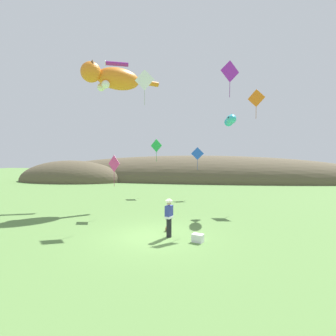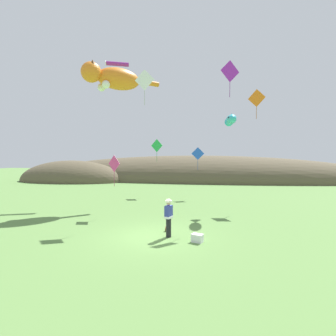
{
  "view_description": "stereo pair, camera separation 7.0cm",
  "coord_description": "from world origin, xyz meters",
  "px_view_note": "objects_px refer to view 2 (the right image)",
  "views": [
    {
      "loc": [
        2.69,
        -11.84,
        3.8
      ],
      "look_at": [
        0.0,
        4.0,
        3.04
      ],
      "focal_mm": 28.0,
      "sensor_mm": 36.0,
      "label": 1
    },
    {
      "loc": [
        2.76,
        -11.83,
        3.8
      ],
      "look_at": [
        0.0,
        4.0,
        3.04
      ],
      "focal_mm": 28.0,
      "sensor_mm": 36.0,
      "label": 2
    }
  ],
  "objects_px": {
    "kite_diamond_blue": "(198,154)",
    "kite_diamond_green": "(157,146)",
    "picnic_cooler": "(197,238)",
    "kite_tube_streamer": "(117,64)",
    "festival_attendant": "(169,217)",
    "kite_diamond_white": "(145,80)",
    "kite_spool": "(167,229)",
    "kite_giant_cat": "(113,78)",
    "kite_fish_windsock": "(231,120)",
    "kite_diamond_violet": "(230,72)",
    "kite_diamond_pink": "(114,164)",
    "kite_diamond_orange": "(257,98)"
  },
  "relations": [
    {
      "from": "kite_diamond_blue",
      "to": "kite_diamond_green",
      "type": "distance_m",
      "value": 4.09
    },
    {
      "from": "kite_diamond_blue",
      "to": "festival_attendant",
      "type": "bearing_deg",
      "value": -93.06
    },
    {
      "from": "kite_giant_cat",
      "to": "kite_tube_streamer",
      "type": "height_order",
      "value": "kite_tube_streamer"
    },
    {
      "from": "kite_spool",
      "to": "picnic_cooler",
      "type": "distance_m",
      "value": 2.13
    },
    {
      "from": "kite_diamond_blue",
      "to": "kite_diamond_pink",
      "type": "height_order",
      "value": "kite_diamond_blue"
    },
    {
      "from": "kite_spool",
      "to": "picnic_cooler",
      "type": "relative_size",
      "value": 0.42
    },
    {
      "from": "festival_attendant",
      "to": "picnic_cooler",
      "type": "xyz_separation_m",
      "value": [
        1.37,
        -0.51,
        -0.77
      ]
    },
    {
      "from": "kite_diamond_pink",
      "to": "kite_diamond_green",
      "type": "height_order",
      "value": "kite_diamond_green"
    },
    {
      "from": "kite_diamond_white",
      "to": "kite_diamond_green",
      "type": "height_order",
      "value": "kite_diamond_white"
    },
    {
      "from": "festival_attendant",
      "to": "kite_diamond_white",
      "type": "relative_size",
      "value": 0.82
    },
    {
      "from": "kite_diamond_orange",
      "to": "kite_diamond_violet",
      "type": "relative_size",
      "value": 1.01
    },
    {
      "from": "picnic_cooler",
      "to": "kite_diamond_green",
      "type": "height_order",
      "value": "kite_diamond_green"
    },
    {
      "from": "kite_fish_windsock",
      "to": "kite_diamond_green",
      "type": "bearing_deg",
      "value": 135.51
    },
    {
      "from": "kite_diamond_pink",
      "to": "kite_diamond_orange",
      "type": "bearing_deg",
      "value": 29.49
    },
    {
      "from": "kite_tube_streamer",
      "to": "kite_diamond_blue",
      "type": "distance_m",
      "value": 10.74
    },
    {
      "from": "kite_spool",
      "to": "kite_diamond_green",
      "type": "height_order",
      "value": "kite_diamond_green"
    },
    {
      "from": "kite_spool",
      "to": "kite_diamond_white",
      "type": "bearing_deg",
      "value": 123.05
    },
    {
      "from": "picnic_cooler",
      "to": "kite_fish_windsock",
      "type": "relative_size",
      "value": 0.25
    },
    {
      "from": "picnic_cooler",
      "to": "kite_diamond_white",
      "type": "height_order",
      "value": "kite_diamond_white"
    },
    {
      "from": "kite_diamond_green",
      "to": "festival_attendant",
      "type": "bearing_deg",
      "value": -75.26
    },
    {
      "from": "kite_diamond_white",
      "to": "kite_diamond_violet",
      "type": "bearing_deg",
      "value": 7.9
    },
    {
      "from": "kite_giant_cat",
      "to": "kite_diamond_green",
      "type": "bearing_deg",
      "value": 67.42
    },
    {
      "from": "kite_tube_streamer",
      "to": "kite_fish_windsock",
      "type": "bearing_deg",
      "value": -24.18
    },
    {
      "from": "kite_fish_windsock",
      "to": "kite_tube_streamer",
      "type": "bearing_deg",
      "value": 155.82
    },
    {
      "from": "kite_giant_cat",
      "to": "kite_diamond_blue",
      "type": "bearing_deg",
      "value": 36.66
    },
    {
      "from": "kite_fish_windsock",
      "to": "kite_diamond_pink",
      "type": "relative_size",
      "value": 1.16
    },
    {
      "from": "kite_fish_windsock",
      "to": "kite_diamond_blue",
      "type": "bearing_deg",
      "value": 114.22
    },
    {
      "from": "kite_giant_cat",
      "to": "kite_tube_streamer",
      "type": "distance_m",
      "value": 4.1
    },
    {
      "from": "kite_spool",
      "to": "kite_fish_windsock",
      "type": "relative_size",
      "value": 0.11
    },
    {
      "from": "kite_diamond_green",
      "to": "kite_tube_streamer",
      "type": "bearing_deg",
      "value": -147.22
    },
    {
      "from": "kite_tube_streamer",
      "to": "kite_diamond_white",
      "type": "bearing_deg",
      "value": -57.29
    },
    {
      "from": "kite_diamond_orange",
      "to": "kite_tube_streamer",
      "type": "bearing_deg",
      "value": 172.31
    },
    {
      "from": "picnic_cooler",
      "to": "kite_giant_cat",
      "type": "relative_size",
      "value": 0.11
    },
    {
      "from": "kite_tube_streamer",
      "to": "kite_diamond_green",
      "type": "height_order",
      "value": "kite_tube_streamer"
    },
    {
      "from": "kite_fish_windsock",
      "to": "kite_giant_cat",
      "type": "bearing_deg",
      "value": 173.3
    },
    {
      "from": "kite_spool",
      "to": "kite_tube_streamer",
      "type": "relative_size",
      "value": 0.12
    },
    {
      "from": "kite_giant_cat",
      "to": "kite_diamond_violet",
      "type": "bearing_deg",
      "value": -17.68
    },
    {
      "from": "kite_spool",
      "to": "kite_diamond_violet",
      "type": "xyz_separation_m",
      "value": [
        3.21,
        3.66,
        8.74
      ]
    },
    {
      "from": "kite_spool",
      "to": "kite_tube_streamer",
      "type": "xyz_separation_m",
      "value": [
        -6.24,
        9.67,
        11.79
      ]
    },
    {
      "from": "kite_diamond_blue",
      "to": "kite_fish_windsock",
      "type": "bearing_deg",
      "value": -65.78
    },
    {
      "from": "kite_fish_windsock",
      "to": "kite_diamond_violet",
      "type": "relative_size",
      "value": 1.03
    },
    {
      "from": "kite_diamond_orange",
      "to": "kite_spool",
      "type": "bearing_deg",
      "value": -123.95
    },
    {
      "from": "kite_giant_cat",
      "to": "kite_diamond_pink",
      "type": "relative_size",
      "value": 2.54
    },
    {
      "from": "kite_spool",
      "to": "kite_diamond_blue",
      "type": "distance_m",
      "value": 11.65
    },
    {
      "from": "picnic_cooler",
      "to": "kite_tube_streamer",
      "type": "relative_size",
      "value": 0.28
    },
    {
      "from": "kite_diamond_blue",
      "to": "kite_diamond_violet",
      "type": "relative_size",
      "value": 0.93
    },
    {
      "from": "kite_tube_streamer",
      "to": "kite_diamond_violet",
      "type": "relative_size",
      "value": 0.92
    },
    {
      "from": "kite_diamond_orange",
      "to": "festival_attendant",
      "type": "bearing_deg",
      "value": -120.12
    },
    {
      "from": "kite_diamond_blue",
      "to": "kite_diamond_green",
      "type": "height_order",
      "value": "kite_diamond_green"
    },
    {
      "from": "kite_fish_windsock",
      "to": "kite_diamond_green",
      "type": "relative_size",
      "value": 1.05
    }
  ]
}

